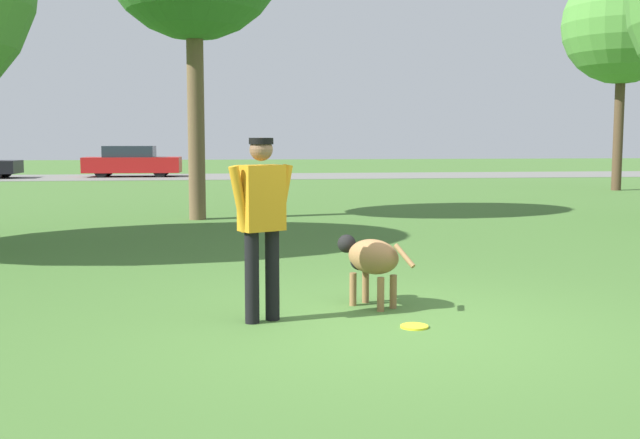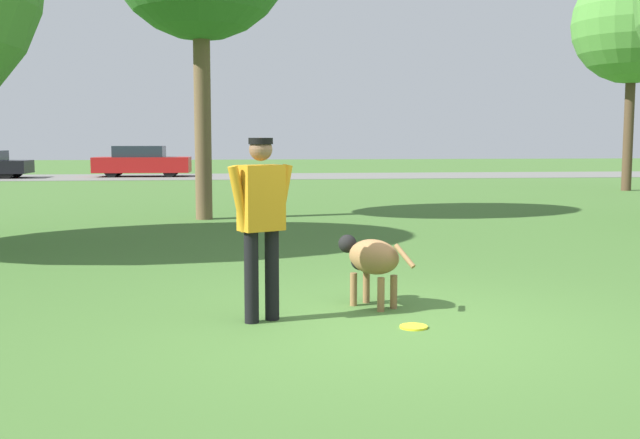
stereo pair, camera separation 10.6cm
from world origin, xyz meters
The scene contains 7 objects.
ground_plane centered at (0.00, 0.00, 0.00)m, with size 120.00×120.00×0.00m, color #426B2D.
far_road_strip centered at (0.00, 28.30, 0.01)m, with size 120.00×6.00×0.01m.
person centered at (-1.07, 0.35, 0.98)m, with size 0.62×0.37×1.66m.
dog centered at (0.03, 0.83, 0.48)m, with size 0.68×0.84×0.69m.
frisbee centered at (0.24, -0.05, 0.01)m, with size 0.25×0.25×0.02m.
tree_far_right centered at (11.66, 16.92, 5.39)m, with size 3.86×3.86×7.34m.
parked_car_red centered at (-5.32, 28.59, 0.68)m, with size 4.34×1.86×1.41m.
Camera 2 is at (-1.34, -6.33, 1.63)m, focal length 42.00 mm.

